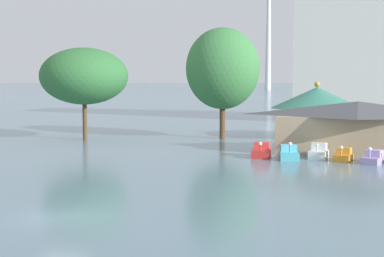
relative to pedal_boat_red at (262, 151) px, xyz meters
name	(u,v)px	position (x,y,z in m)	size (l,w,h in m)	color
ground_plane	(62,217)	(-6.29, -25.63, -0.55)	(2000.00, 2000.00, 0.00)	slate
pedal_boat_red	(262,151)	(0.00, 0.00, 0.00)	(1.75, 2.94, 1.57)	red
pedal_boat_cyan	(289,154)	(2.60, -0.87, -0.02)	(2.15, 2.75, 1.71)	#4CB7CC
pedal_boat_white	(319,152)	(5.14, 0.63, 0.01)	(1.76, 2.40, 1.47)	white
pedal_boat_orange	(343,155)	(7.35, -0.23, -0.08)	(1.79, 2.45, 1.44)	orange
pedal_boat_lavender	(374,158)	(9.87, -1.03, -0.09)	(2.24, 2.94, 1.52)	#B299D8
boathouse	(357,126)	(8.46, 5.30, 2.11)	(16.26, 7.63, 5.08)	tan
green_roof_pavilion	(317,109)	(3.59, 18.96, 2.98)	(11.14, 11.14, 6.95)	brown
shoreline_tree_tall_left	(84,76)	(-22.53, 8.55, 7.01)	(10.35, 10.35, 10.91)	brown
shoreline_tree_mid	(223,69)	(-7.35, 15.02, 7.93)	(8.89, 8.89, 13.42)	brown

